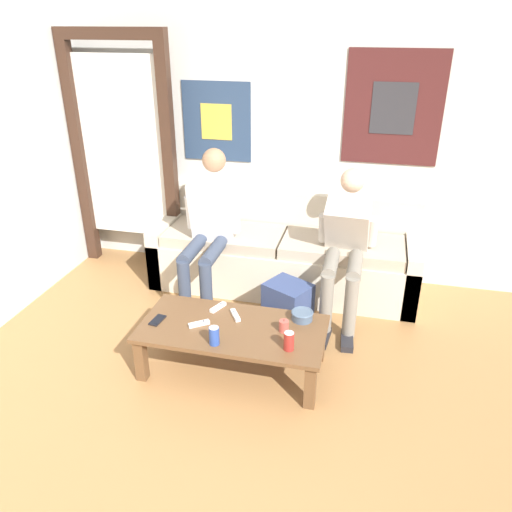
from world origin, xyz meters
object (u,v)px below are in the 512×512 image
drink_can_red (289,341)px  game_controller_near_right (199,324)px  person_seated_teen (346,241)px  game_controller_far_center (235,315)px  couch (284,256)px  backpack (287,308)px  pillar_candle (284,326)px  cell_phone (157,320)px  game_controller_near_left (218,307)px  ceramic_bowl (302,315)px  coffee_table (233,333)px  drink_can_blue (214,336)px  person_seated_adult (208,224)px

drink_can_red → game_controller_near_right: 0.65m
person_seated_teen → game_controller_far_center: (-0.68, -0.81, -0.28)m
couch → person_seated_teen: (0.55, -0.33, 0.35)m
backpack → pillar_candle: pillar_candle is taller
person_seated_teen → game_controller_near_right: bearing=-132.3°
couch → drink_can_red: 1.46m
couch → cell_phone: bearing=-115.5°
pillar_candle → game_controller_near_left: bearing=161.8°
drink_can_red → game_controller_far_center: bearing=146.4°
game_controller_near_left → cell_phone: size_ratio=1.02×
ceramic_bowl → game_controller_near_left: bearing=-179.9°
drink_can_red → game_controller_far_center: 0.52m
cell_phone → game_controller_near_left: bearing=34.7°
coffee_table → cell_phone: 0.53m
couch → ceramic_bowl: (0.33, -1.07, 0.09)m
person_seated_teen → drink_can_blue: size_ratio=9.20×
ceramic_bowl → drink_can_red: size_ratio=1.23×
couch → backpack: size_ratio=5.64×
backpack → ceramic_bowl: (0.17, -0.39, 0.20)m
drink_can_blue → game_controller_far_center: drink_can_blue is taller
coffee_table → cell_phone: cell_phone is taller
person_seated_adult → ceramic_bowl: person_seated_adult is taller
coffee_table → cell_phone: (-0.52, -0.05, 0.06)m
coffee_table → drink_can_red: 0.45m
coffee_table → drink_can_blue: size_ratio=10.07×
game_controller_near_right → game_controller_far_center: size_ratio=0.97×
game_controller_near_right → drink_can_blue: bearing=-46.9°
coffee_table → backpack: (0.27, 0.59, -0.11)m
coffee_table → drink_can_red: bearing=-20.9°
couch → cell_phone: (-0.63, -1.32, 0.06)m
drink_can_red → cell_phone: (-0.93, 0.11, -0.06)m
person_seated_adult → game_controller_far_center: bearing=-60.4°
drink_can_red → person_seated_teen: bearing=77.2°
person_seated_adult → ceramic_bowl: bearing=-38.0°
person_seated_adult → game_controller_near_left: (0.29, -0.70, -0.33)m
game_controller_near_right → game_controller_far_center: (0.21, 0.16, 0.00)m
game_controller_near_right → cell_phone: game_controller_near_right is taller
drink_can_blue → person_seated_adult: bearing=109.7°
pillar_candle → drink_can_blue: (-0.40, -0.24, 0.02)m
ceramic_bowl → drink_can_blue: 0.65m
person_seated_adult → game_controller_near_left: 0.83m
coffee_table → game_controller_near_right: game_controller_near_right is taller
coffee_table → cell_phone: bearing=-174.7°
person_seated_teen → backpack: size_ratio=2.78×
couch → ceramic_bowl: bearing=-72.9°
person_seated_teen → game_controller_near_left: size_ratio=7.84×
drink_can_blue → game_controller_near_right: drink_can_blue is taller
pillar_candle → cell_phone: bearing=-174.7°
person_seated_adult → game_controller_near_right: 1.02m
couch → backpack: bearing=-77.1°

